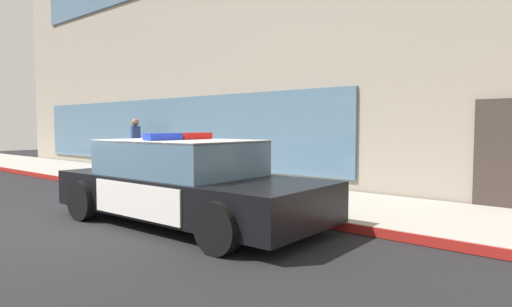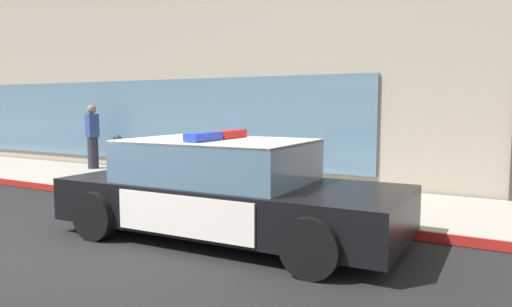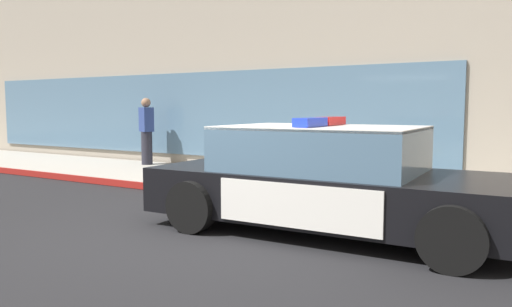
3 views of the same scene
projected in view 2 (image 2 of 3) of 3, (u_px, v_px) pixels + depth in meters
ground at (91, 243)px, 6.51m from camera, size 48.00×48.00×0.00m
sidewalk at (237, 193)px, 9.75m from camera, size 48.00×2.89×0.15m
curb_red_paint at (194, 206)px, 8.48m from camera, size 28.80×0.04×0.14m
storefront_building at (301, 27)px, 16.57m from camera, size 24.17×11.72×9.05m
police_cruiser at (226, 190)px, 6.72m from camera, size 4.87×2.24×1.49m
fire_hydrant at (171, 172)px, 9.71m from camera, size 0.34×0.39×0.73m
pedestrian_on_sidewalk at (92, 136)px, 12.89m from camera, size 0.47×0.40×1.71m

